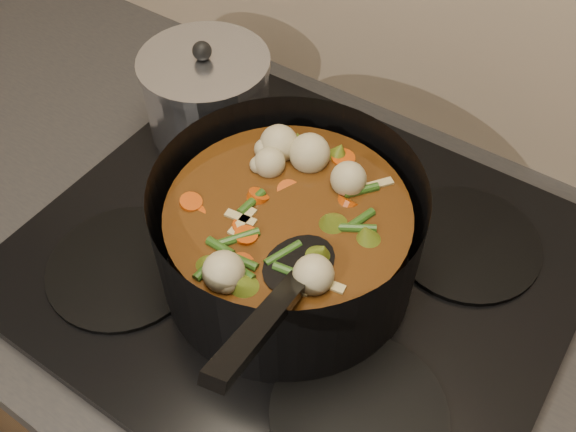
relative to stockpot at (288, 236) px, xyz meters
The scene contains 4 objects.
counter 0.54m from the stockpot, 98.41° to the left, with size 2.64×0.64×0.91m.
stovetop 0.08m from the stockpot, 98.41° to the left, with size 0.62×0.54×0.03m.
stockpot is the anchor object (origin of this frame).
saucepan 0.27m from the stockpot, 147.70° to the left, with size 0.17×0.17×0.14m.
Camera 1 is at (0.25, 1.54, 1.55)m, focal length 40.00 mm.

